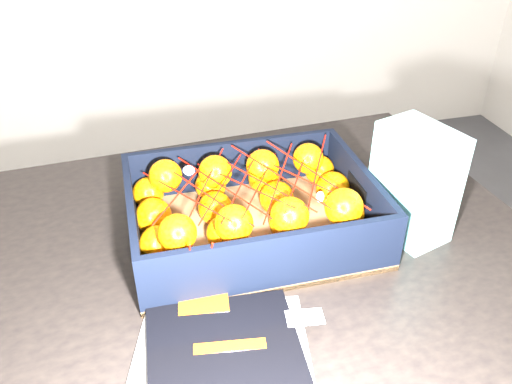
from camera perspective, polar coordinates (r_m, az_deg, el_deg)
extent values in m
cube|color=black|center=(0.96, -5.47, -7.10)|extent=(1.25, 0.88, 0.04)
cylinder|color=black|center=(1.60, 12.81, -6.10)|extent=(0.06, 0.06, 0.71)
cube|color=#B7B7B2|center=(0.74, -2.36, -19.16)|extent=(0.26, 0.31, 0.01)
cube|color=black|center=(0.74, -2.89, -18.97)|extent=(0.23, 0.29, 0.01)
cube|color=orange|center=(0.83, -5.65, -11.41)|extent=(0.08, 0.06, 0.00)
cube|color=white|center=(0.80, 5.25, -13.19)|extent=(0.06, 0.04, 0.00)
cube|color=orange|center=(0.76, -2.80, -16.12)|extent=(0.10, 0.03, 0.00)
cube|color=#895E3F|center=(0.97, -0.45, -4.19)|extent=(0.42, 0.32, 0.01)
cube|color=black|center=(1.07, -2.49, 2.75)|extent=(0.42, 0.01, 0.11)
cube|color=black|center=(0.83, 2.18, -7.71)|extent=(0.42, 0.01, 0.11)
cube|color=black|center=(0.93, -12.95, -3.62)|extent=(0.01, 0.29, 0.11)
cube|color=black|center=(1.01, 10.99, -0.07)|extent=(0.01, 0.29, 0.11)
sphere|color=orange|center=(0.84, -9.83, -8.39)|extent=(0.06, 0.06, 0.06)
sphere|color=orange|center=(0.90, -10.46, -5.47)|extent=(0.06, 0.06, 0.06)
sphere|color=orange|center=(0.96, -10.88, -2.52)|extent=(0.06, 0.06, 0.06)
sphere|color=orange|center=(1.03, -11.43, -0.06)|extent=(0.06, 0.06, 0.06)
sphere|color=orange|center=(0.85, -2.39, -7.32)|extent=(0.06, 0.06, 0.06)
sphere|color=orange|center=(0.91, -3.45, -4.42)|extent=(0.06, 0.06, 0.06)
sphere|color=orange|center=(0.97, -4.38, -1.74)|extent=(0.06, 0.06, 0.06)
sphere|color=orange|center=(1.03, -4.87, 0.70)|extent=(0.06, 0.06, 0.06)
sphere|color=orange|center=(0.88, 4.98, -6.04)|extent=(0.06, 0.06, 0.06)
sphere|color=orange|center=(0.93, 3.33, -3.19)|extent=(0.06, 0.06, 0.06)
sphere|color=orange|center=(0.99, 2.21, -0.66)|extent=(0.06, 0.06, 0.06)
sphere|color=orange|center=(1.05, 0.85, 1.48)|extent=(0.06, 0.06, 0.06)
sphere|color=orange|center=(0.92, 11.42, -4.76)|extent=(0.06, 0.06, 0.06)
sphere|color=orange|center=(0.97, 9.78, -2.28)|extent=(0.06, 0.06, 0.06)
sphere|color=orange|center=(1.03, 8.22, 0.37)|extent=(0.07, 0.07, 0.07)
sphere|color=orange|center=(1.09, 6.79, 2.36)|extent=(0.06, 0.06, 0.06)
sphere|color=orange|center=(0.84, -8.40, -4.36)|extent=(0.06, 0.06, 0.06)
sphere|color=orange|center=(0.98, -9.65, 1.71)|extent=(0.06, 0.06, 0.06)
sphere|color=orange|center=(0.85, -2.37, -3.39)|extent=(0.06, 0.06, 0.06)
sphere|color=orange|center=(0.98, -4.39, 2.16)|extent=(0.06, 0.06, 0.06)
sphere|color=orange|center=(0.87, 3.60, -2.57)|extent=(0.06, 0.06, 0.06)
sphere|color=orange|center=(1.00, 0.71, 2.80)|extent=(0.06, 0.06, 0.06)
sphere|color=orange|center=(0.90, 9.38, -1.60)|extent=(0.06, 0.06, 0.06)
sphere|color=orange|center=(1.03, 5.59, 3.59)|extent=(0.06, 0.06, 0.06)
cylinder|color=#BF1007|center=(0.90, -7.77, -0.30)|extent=(0.12, 0.22, 0.03)
cylinder|color=#BF1007|center=(0.90, -5.61, -0.04)|extent=(0.12, 0.22, 0.01)
cylinder|color=#BF1007|center=(0.91, -3.69, 0.66)|extent=(0.12, 0.22, 0.01)
cylinder|color=#BF1007|center=(0.91, -1.49, 0.84)|extent=(0.12, 0.22, 0.03)
cylinder|color=#BF1007|center=(0.91, 0.68, 1.08)|extent=(0.12, 0.22, 0.01)
cylinder|color=#BF1007|center=(0.93, 2.40, 1.81)|extent=(0.12, 0.22, 0.02)
cylinder|color=#BF1007|center=(0.94, 4.50, 1.67)|extent=(0.12, 0.22, 0.02)
cylinder|color=#BF1007|center=(0.95, 6.35, 2.00)|extent=(0.12, 0.22, 0.03)
cylinder|color=#BF1007|center=(0.90, -7.86, 0.31)|extent=(0.12, 0.22, 0.03)
cylinder|color=#BF1007|center=(0.91, -5.74, 0.18)|extent=(0.12, 0.22, 0.03)
cylinder|color=#BF1007|center=(0.91, -3.65, 0.65)|extent=(0.12, 0.22, 0.02)
cylinder|color=#BF1007|center=(0.91, -1.49, 1.03)|extent=(0.12, 0.22, 0.01)
cylinder|color=#BF1007|center=(0.92, 0.51, 1.06)|extent=(0.12, 0.22, 0.03)
cylinder|color=#BF1007|center=(0.93, 2.47, 1.30)|extent=(0.12, 0.22, 0.02)
cylinder|color=#BF1007|center=(0.94, 4.49, 1.65)|extent=(0.12, 0.22, 0.02)
cylinder|color=#BF1007|center=(0.95, 6.45, 1.88)|extent=(0.12, 0.22, 0.03)
cylinder|color=#BF1007|center=(0.80, -7.05, -7.33)|extent=(0.00, 0.03, 0.09)
cylinder|color=#BF1007|center=(0.80, -4.92, -7.01)|extent=(0.01, 0.04, 0.08)
cube|color=white|center=(0.97, 16.54, 0.95)|extent=(0.13, 0.16, 0.20)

